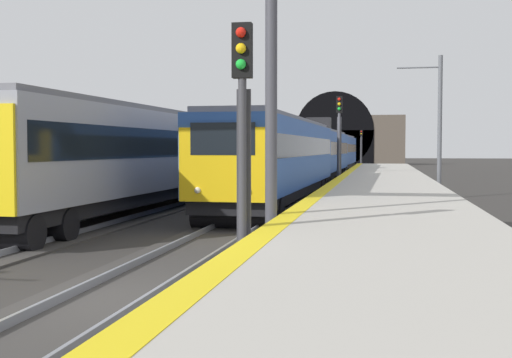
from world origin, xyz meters
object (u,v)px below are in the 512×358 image
at_px(railway_signal_far, 361,145).
at_px(catenary_mast_near, 439,125).
at_px(railway_signal_near, 242,126).
at_px(railway_signal_mid, 339,134).
at_px(train_adjacent_platform, 201,152).
at_px(overhead_signal_gantry, 88,12).
at_px(train_main_approaching, 318,153).

bearing_deg(railway_signal_far, catenary_mast_near, 5.77).
relative_size(railway_signal_far, catenary_mast_near, 0.68).
height_order(railway_signal_near, railway_signal_mid, railway_signal_mid).
xyz_separation_m(railway_signal_far, catenary_mast_near, (-54.60, -5.52, 0.85)).
distance_m(train_adjacent_platform, catenary_mast_near, 12.52).
bearing_deg(railway_signal_far, overhead_signal_gantry, -3.37).
xyz_separation_m(train_main_approaching, overhead_signal_gantry, (-33.11, 2.52, 3.69)).
bearing_deg(overhead_signal_gantry, train_adjacent_platform, 7.47).
bearing_deg(train_adjacent_platform, railway_signal_mid, 140.27).
relative_size(railway_signal_near, catenary_mast_near, 0.68).
bearing_deg(catenary_mast_near, overhead_signal_gantry, 153.49).
relative_size(railway_signal_near, railway_signal_far, 1.01).
bearing_deg(catenary_mast_near, train_adjacent_platform, 92.88).
xyz_separation_m(railway_signal_near, railway_signal_mid, (29.79, 0.00, 0.48)).
distance_m(railway_signal_near, overhead_signal_gantry, 5.88).
height_order(overhead_signal_gantry, catenary_mast_near, overhead_signal_gantry).
bearing_deg(railway_signal_near, train_adjacent_platform, -162.50).
distance_m(train_main_approaching, railway_signal_near, 35.84).
distance_m(train_main_approaching, overhead_signal_gantry, 33.41).
height_order(train_adjacent_platform, overhead_signal_gantry, overhead_signal_gantry).
distance_m(train_adjacent_platform, railway_signal_far, 55.66).
xyz_separation_m(railway_signal_mid, overhead_signal_gantry, (-27.12, 4.38, 2.40)).
bearing_deg(railway_signal_mid, train_main_approaching, -162.74).
xyz_separation_m(railway_signal_mid, railway_signal_far, (47.34, 0.00, -0.59)).
distance_m(train_adjacent_platform, railway_signal_near, 22.97).
bearing_deg(railway_signal_near, railway_signal_mid, -180.00).
bearing_deg(catenary_mast_near, train_main_approaching, 29.10).
bearing_deg(overhead_signal_gantry, railway_signal_near, -121.41).
height_order(railway_signal_near, railway_signal_far, railway_signal_near).
relative_size(railway_signal_far, overhead_signal_gantry, 0.54).
relative_size(train_main_approaching, overhead_signal_gantry, 6.25).
xyz_separation_m(railway_signal_near, railway_signal_far, (77.13, 0.00, -0.11)).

